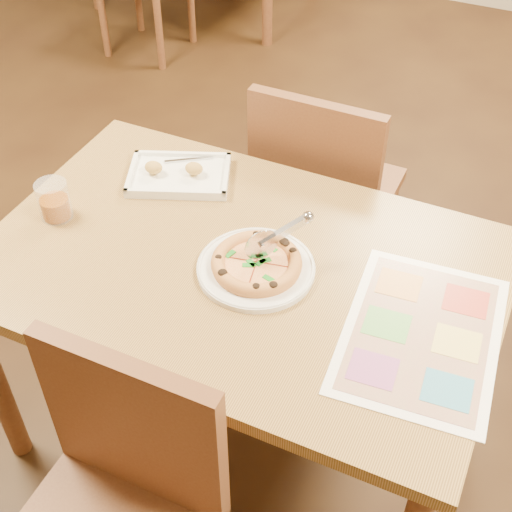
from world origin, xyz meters
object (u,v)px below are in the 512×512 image
at_px(chair_near, 117,493).
at_px(glass_tumbler, 54,202).
at_px(pizza, 257,263).
at_px(appetizer_tray, 178,175).
at_px(dining_table, 240,285).
at_px(chair_far, 322,180).
at_px(pizza_cutter, 277,236).
at_px(menu, 421,334).
at_px(plate, 256,268).

height_order(chair_near, glass_tumbler, chair_near).
height_order(pizza, appetizer_tray, appetizer_tray).
bearing_deg(appetizer_tray, pizza, -34.71).
bearing_deg(chair_near, dining_table, 90.00).
bearing_deg(pizza, chair_far, 94.92).
bearing_deg(pizza_cutter, chair_far, 49.98).
bearing_deg(chair_far, dining_table, 90.00).
relative_size(pizza, appetizer_tray, 0.67).
height_order(pizza, menu, pizza).
bearing_deg(pizza_cutter, dining_table, 152.80).
xyz_separation_m(plate, pizza, (0.00, -0.00, 0.02)).
distance_m(pizza_cutter, appetizer_tray, 0.45).
relative_size(plate, appetizer_tray, 0.87).
height_order(appetizer_tray, glass_tumbler, glass_tumbler).
bearing_deg(menu, chair_near, -130.73).
height_order(chair_far, appetizer_tray, chair_far).
bearing_deg(appetizer_tray, pizza_cutter, -27.35).
bearing_deg(plate, dining_table, 164.82).
xyz_separation_m(pizza_cutter, glass_tumbler, (-0.61, -0.08, -0.04)).
bearing_deg(plate, chair_near, -94.98).
distance_m(dining_table, chair_near, 0.61).
bearing_deg(glass_tumbler, appetizer_tray, 52.79).
bearing_deg(pizza, plate, 166.85).
distance_m(dining_table, glass_tumbler, 0.54).
distance_m(chair_near, appetizer_tray, 0.91).
bearing_deg(appetizer_tray, chair_far, 49.73).
relative_size(plate, glass_tumbler, 2.73).
relative_size(dining_table, appetizer_tray, 3.86).
xyz_separation_m(chair_near, appetizer_tray, (-0.31, 0.84, 0.17)).
bearing_deg(glass_tumbler, pizza, 3.17).
xyz_separation_m(dining_table, chair_far, (-0.00, 0.60, -0.07)).
bearing_deg(menu, dining_table, 174.55).
distance_m(chair_far, pizza_cutter, 0.62).
relative_size(plate, pizza, 1.30).
height_order(chair_far, glass_tumbler, chair_far).
height_order(chair_near, menu, chair_near).
xyz_separation_m(plate, pizza_cutter, (0.03, 0.05, 0.08)).
relative_size(appetizer_tray, menu, 0.70).
height_order(chair_near, appetizer_tray, chair_near).
xyz_separation_m(plate, menu, (0.43, -0.03, -0.01)).
distance_m(chair_far, pizza, 0.64).
relative_size(pizza_cutter, menu, 0.28).
relative_size(chair_far, appetizer_tray, 1.40).
bearing_deg(dining_table, pizza_cutter, 21.28).
distance_m(glass_tumbler, menu, 1.00).
distance_m(pizza, menu, 0.43).
distance_m(plate, pizza_cutter, 0.10).
bearing_deg(chair_near, appetizer_tray, 110.25).
distance_m(appetizer_tray, menu, 0.84).
bearing_deg(menu, chair_far, 126.49).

